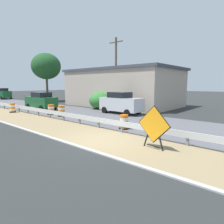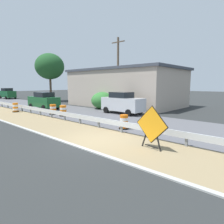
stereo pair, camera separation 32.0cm
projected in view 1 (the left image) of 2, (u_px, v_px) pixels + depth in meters
ground_plane at (97, 141)px, 10.27m from camera, size 160.00×160.00×0.00m
median_dirt_strip at (105, 138)px, 10.74m from camera, size 3.66×120.00×0.01m
far_lane_asphalt at (153, 124)px, 14.69m from camera, size 6.86×120.00×0.00m
curb_near_edge at (78, 147)px, 9.29m from camera, size 0.20×120.00×0.11m
guardrail_median at (109, 122)px, 12.60m from camera, size 0.18×48.30×0.71m
warning_sign_diamond at (154, 126)px, 8.90m from camera, size 0.23×1.74×2.02m
traffic_barrel_nearest at (124, 123)px, 12.95m from camera, size 0.67×0.67×0.95m
traffic_barrel_close at (62, 111)px, 18.15m from camera, size 0.75×0.75×1.00m
traffic_barrel_mid at (51, 110)px, 19.08m from camera, size 0.75×0.75×0.99m
traffic_barrel_far at (13, 108)px, 20.54m from camera, size 0.66×0.66×0.98m
car_lead_near_lane at (41, 101)px, 23.04m from camera, size 2.03×4.48×2.02m
car_trailing_near_lane at (3, 94)px, 39.26m from camera, size 2.03×4.31×2.16m
car_mid_far_lane at (121, 103)px, 19.66m from camera, size 2.09×4.53×2.17m
roadside_shop_near at (123, 87)px, 26.92m from camera, size 9.07×15.07×4.97m
utility_pole_near at (116, 73)px, 22.13m from camera, size 0.24×1.80×8.08m
bush_roadside at (100, 100)px, 23.45m from camera, size 2.66×2.66×2.02m
tree_roadside at (46, 66)px, 32.68m from camera, size 4.80×4.80×8.08m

